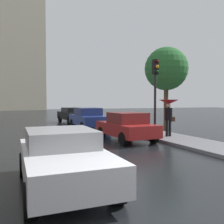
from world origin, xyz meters
TOP-DOWN VIEW (x-y plane):
  - ground at (0.00, 0.00)m, footprint 120.00×120.00m
  - car_red_near_kerb at (2.73, 8.05)m, footprint 1.93×3.86m
  - car_blue_mid_road at (2.66, 14.14)m, footprint 1.93×4.19m
  - car_black_far_ahead at (2.83, 19.32)m, footprint 2.17×4.58m
  - car_white_far_lane at (-1.62, 2.51)m, footprint 1.89×3.91m
  - pedestrian_with_umbrella_far at (5.04, 7.71)m, footprint 1.03×1.03m
  - traffic_light at (4.17, 7.64)m, footprint 0.26×0.39m
  - street_tree_near at (6.63, 10.22)m, footprint 2.75×2.75m
  - distant_tower at (-0.95, 57.66)m, footprint 12.81×10.42m

SIDE VIEW (x-z plane):
  - ground at x=0.00m, z-range 0.00..0.00m
  - car_white_far_lane at x=-1.62m, z-range 0.03..1.35m
  - car_red_near_kerb at x=2.73m, z-range 0.01..1.44m
  - car_black_far_ahead at x=2.83m, z-range 0.05..1.45m
  - car_blue_mid_road at x=2.66m, z-range 0.01..1.52m
  - pedestrian_with_umbrella_far at x=5.04m, z-range 0.70..2.63m
  - traffic_light at x=4.17m, z-range 0.92..4.88m
  - street_tree_near at x=6.63m, z-range 1.31..6.75m
  - distant_tower at x=-0.95m, z-range -2.62..32.47m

